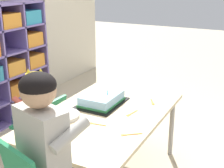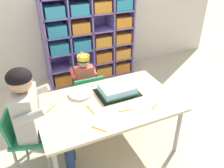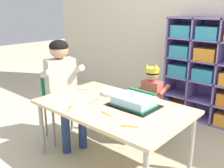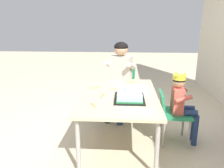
{
  "view_description": "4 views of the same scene",
  "coord_description": "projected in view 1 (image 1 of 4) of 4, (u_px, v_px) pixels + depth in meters",
  "views": [
    {
      "loc": [
        -1.89,
        -1.05,
        1.55
      ],
      "look_at": [
        0.06,
        -0.03,
        0.79
      ],
      "focal_mm": 50.58,
      "sensor_mm": 36.0,
      "label": 1
    },
    {
      "loc": [
        -0.72,
        -1.68,
        1.88
      ],
      "look_at": [
        0.02,
        -0.05,
        0.8
      ],
      "focal_mm": 37.72,
      "sensor_mm": 36.0,
      "label": 2
    },
    {
      "loc": [
        1.41,
        -1.6,
        1.41
      ],
      "look_at": [
        0.02,
        -0.04,
        0.78
      ],
      "focal_mm": 41.49,
      "sensor_mm": 36.0,
      "label": 3
    },
    {
      "loc": [
        2.31,
        0.07,
        1.34
      ],
      "look_at": [
        0.04,
        -0.08,
        0.7
      ],
      "focal_mm": 34.84,
      "sensor_mm": 36.0,
      "label": 4
    }
  ],
  "objects": [
    {
      "name": "fork_near_child_seat",
      "position": [
        48.0,
        140.0,
        1.98
      ],
      "size": [
        0.12,
        0.1,
        0.0
      ],
      "rotation": [
        0.0,
        0.0,
        0.7
      ],
      "color": "orange",
      "rests_on": "activity_table"
    },
    {
      "name": "fork_at_table_front_edge",
      "position": [
        152.0,
        102.0,
        2.56
      ],
      "size": [
        0.11,
        0.07,
        0.0
      ],
      "rotation": [
        0.0,
        0.0,
        0.52
      ],
      "color": "orange",
      "rests_on": "activity_table"
    },
    {
      "name": "adult_helper_seated",
      "position": [
        52.0,
        139.0,
        1.76
      ],
      "size": [
        0.47,
        0.46,
        1.09
      ],
      "rotation": [
        0.0,
        0.0,
        1.28
      ],
      "color": "#B2ADA3",
      "rests_on": "ground"
    },
    {
      "name": "classroom_chair_blue",
      "position": [
        43.0,
        123.0,
        2.67
      ],
      "size": [
        0.38,
        0.36,
        0.59
      ],
      "rotation": [
        0.0,
        0.0,
        3.11
      ],
      "color": "#238451",
      "rests_on": "ground"
    },
    {
      "name": "paper_napkin_square",
      "position": [
        107.0,
        87.0,
        2.9
      ],
      "size": [
        0.17,
        0.17,
        0.0
      ],
      "primitive_type": "cube",
      "rotation": [
        0.0,
        0.0,
        -0.4
      ],
      "color": "white",
      "rests_on": "activity_table"
    },
    {
      "name": "fork_scattered_mid_table",
      "position": [
        132.0,
        113.0,
        2.35
      ],
      "size": [
        0.13,
        0.04,
        0.0
      ],
      "rotation": [
        0.0,
        0.0,
        6.08
      ],
      "color": "orange",
      "rests_on": "activity_table"
    },
    {
      "name": "birthday_cake_on_tray",
      "position": [
        102.0,
        99.0,
        2.53
      ],
      "size": [
        0.42,
        0.31,
        0.12
      ],
      "color": "black",
      "rests_on": "activity_table"
    },
    {
      "name": "fork_beside_plate_stack",
      "position": [
        96.0,
        124.0,
        2.19
      ],
      "size": [
        0.03,
        0.14,
        0.0
      ],
      "rotation": [
        0.0,
        0.0,
        4.83
      ],
      "color": "orange",
      "rests_on": "activity_table"
    },
    {
      "name": "fork_by_napkin",
      "position": [
        130.0,
        134.0,
        2.04
      ],
      "size": [
        0.1,
        0.12,
        0.0
      ],
      "rotation": [
        0.0,
        0.0,
        5.37
      ],
      "color": "orange",
      "rests_on": "activity_table"
    },
    {
      "name": "paper_plate_stack",
      "position": [
        64.0,
        116.0,
        2.29
      ],
      "size": [
        0.23,
        0.23,
        0.03
      ],
      "primitive_type": "cylinder",
      "color": "white",
      "rests_on": "activity_table"
    },
    {
      "name": "child_with_crown",
      "position": [
        33.0,
        104.0,
        2.67
      ],
      "size": [
        0.3,
        0.31,
        0.83
      ],
      "rotation": [
        0.0,
        0.0,
        3.11
      ],
      "color": "#D15647",
      "rests_on": "ground"
    },
    {
      "name": "activity_table",
      "position": [
        104.0,
        119.0,
        2.38
      ],
      "size": [
        1.33,
        0.83,
        0.57
      ],
      "color": "#D1B789",
      "rests_on": "ground"
    }
  ]
}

